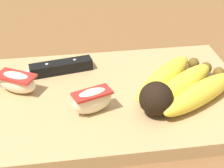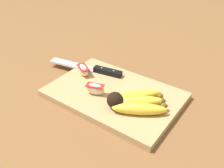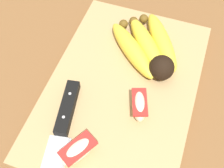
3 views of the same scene
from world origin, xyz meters
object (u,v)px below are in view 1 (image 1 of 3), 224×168
(chefs_knife, at_px, (31,73))
(apple_wedge_middle, at_px, (17,82))
(banana_bunch, at_px, (179,87))
(apple_wedge_near, at_px, (92,100))

(chefs_knife, xyz_separation_m, apple_wedge_middle, (-0.02, -0.04, 0.01))
(banana_bunch, xyz_separation_m, apple_wedge_near, (-0.13, -0.02, 0.00))
(banana_bunch, xyz_separation_m, apple_wedge_middle, (-0.23, 0.05, -0.00))
(apple_wedge_middle, bearing_deg, apple_wedge_near, -32.32)
(banana_bunch, distance_m, apple_wedge_middle, 0.24)
(banana_bunch, xyz_separation_m, chefs_knife, (-0.21, 0.09, -0.01))
(banana_bunch, relative_size, apple_wedge_near, 2.82)
(banana_bunch, height_order, chefs_knife, banana_bunch)
(chefs_knife, distance_m, apple_wedge_near, 0.14)
(chefs_knife, distance_m, apple_wedge_middle, 0.04)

